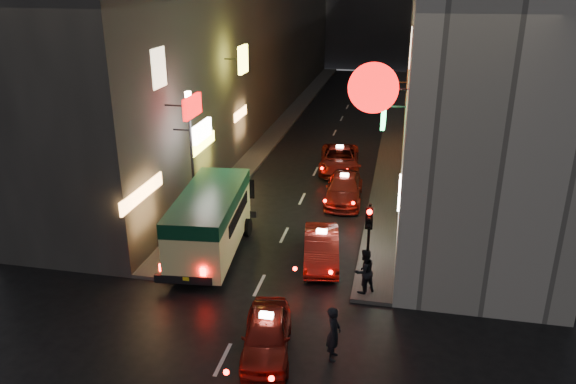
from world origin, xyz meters
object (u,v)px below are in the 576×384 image
Objects in this scene: taxi_near at (267,332)px; pedestrian_crossing at (334,330)px; minibus at (210,216)px; lamp_post at (192,151)px; traffic_light at (369,231)px.

pedestrian_crossing reaches higher than taxi_near.
minibus is 1.06× the size of lamp_post.
minibus is at bearing 162.20° from traffic_light.
traffic_light reaches higher than pedestrian_crossing.
minibus is 7.00m from traffic_light.
pedestrian_crossing is 0.33× the size of lamp_post.
lamp_post is at bearing 123.59° from minibus.
pedestrian_crossing is (5.90, -5.81, -0.74)m from minibus.
minibus is 7.14m from taxi_near.
taxi_near is at bearing 95.01° from pedestrian_crossing.
traffic_light is 9.42m from lamp_post.
lamp_post is (-5.44, 8.35, 2.99)m from taxi_near.
minibus is at bearing 46.99° from pedestrian_crossing.
minibus reaches higher than pedestrian_crossing.
lamp_post reaches higher than minibus.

